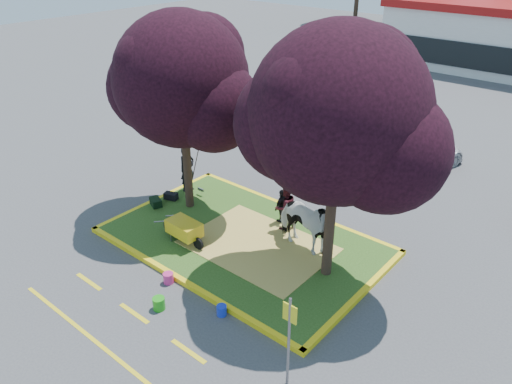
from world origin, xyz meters
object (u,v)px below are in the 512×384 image
Objects in this scene: wheelbarrow at (184,228)px; car_black at (252,118)px; bucket_pink at (168,278)px; bucket_blue at (222,310)px; cow at (303,224)px; bucket_green at (159,303)px; calf at (179,228)px; handler at (187,169)px; sign_post at (289,334)px; car_silver at (323,129)px.

car_black is at bearing 121.38° from wheelbarrow.
bucket_pink is (0.94, -1.52, -0.50)m from wheelbarrow.
car_black reaches higher than bucket_blue.
bucket_green is (-1.36, -4.38, -0.86)m from cow.
bucket_green is 0.09× the size of car_black.
bucket_blue is at bearing -24.65° from wheelbarrow.
cow is at bearing 36.67° from wheelbarrow.
calf is 3.96× the size of bucket_pink.
bucket_green is (4.05, -4.85, -0.83)m from handler.
cow is at bearing 60.42° from bucket_pink.
sign_post is 7.58× the size of bucket_pink.
cow is 3.62m from bucket_blue.
sign_post is 4.15m from bucket_green.
calf is 2.20m from bucket_pink.
bucket_pink is (3.42, -3.98, -0.84)m from handler.
bucket_blue is (-2.56, 0.68, -1.29)m from sign_post.
car_silver is at bearing 103.44° from bucket_green.
car_silver is (-1.28, 9.54, 0.11)m from wheelbarrow.
cow is 0.90× the size of sign_post.
bucket_pink is at bearing -49.32° from calf.
car_black reaches higher than wheelbarrow.
handler is 7.18m from car_silver.
calf is 0.26× the size of car_silver.
bucket_blue is 11.86m from car_silver.
car_silver is at bearing 96.06° from calf.
sign_post reaches higher than car_black.
sign_post is at bearing -143.08° from cow.
car_black is (-5.83, 10.39, 0.46)m from bucket_pink.
cow is 4.67m from bucket_green.
handler reaches higher than car_silver.
cow reaches higher than car_silver.
bucket_green is at bearing -136.25° from handler.
handler reaches higher than car_black.
car_black is (-7.83, 6.88, -0.42)m from cow.
cow is at bearing 120.81° from sign_post.
calf is at bearing 123.64° from cow.
bucket_pink is at bearing -55.58° from wheelbarrow.
bucket_green is at bearing 167.91° from cow.
calf is 6.50m from sign_post.
bucket_blue is at bearing 164.34° from sign_post.
bucket_blue is at bearing 0.00° from bucket_pink.
cow reaches higher than wheelbarrow.
calf is at bearing -134.68° from handler.
wheelbarrow is at bearing 94.99° from car_silver.
bucket_pink is at bearing 170.71° from sign_post.
sign_post is at bearing -19.15° from wheelbarrow.
wheelbarrow is (0.45, -0.16, 0.24)m from calf.
sign_post is 15.22m from car_black.
car_silver is at bearing 100.17° from wheelbarrow.
handler is 0.73× the size of sign_post.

